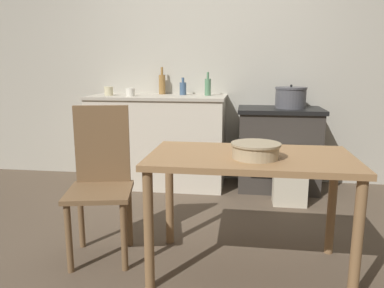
{
  "coord_description": "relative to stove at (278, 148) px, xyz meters",
  "views": [
    {
      "loc": [
        0.42,
        -2.54,
        1.23
      ],
      "look_at": [
        0.0,
        0.44,
        0.61
      ],
      "focal_mm": 35.0,
      "sensor_mm": 36.0,
      "label": 1
    }
  ],
  "objects": [
    {
      "name": "bottle_far_left",
      "position": [
        -1.24,
        0.18,
        0.64
      ],
      "size": [
        0.07,
        0.07,
        0.29
      ],
      "color": "olive",
      "rests_on": "counter_cabinet"
    },
    {
      "name": "cup_center",
      "position": [
        -1.5,
        -0.16,
        0.57
      ],
      "size": [
        0.09,
        0.09,
        0.08
      ],
      "primitive_type": "cylinder",
      "color": "silver",
      "rests_on": "counter_cabinet"
    },
    {
      "name": "work_table",
      "position": [
        -0.31,
        -1.66,
        0.21
      ],
      "size": [
        1.19,
        0.67,
        0.73
      ],
      "color": "#997047",
      "rests_on": "ground_plane"
    },
    {
      "name": "stove",
      "position": [
        0.0,
        0.0,
        0.0
      ],
      "size": [
        0.83,
        0.57,
        0.83
      ],
      "color": "#38332D",
      "rests_on": "ground_plane"
    },
    {
      "name": "cup_center_left",
      "position": [
        -1.75,
        -0.09,
        0.57
      ],
      "size": [
        0.09,
        0.09,
        0.09
      ],
      "primitive_type": "cylinder",
      "color": "beige",
      "rests_on": "counter_cabinet"
    },
    {
      "name": "bottle_mid_left",
      "position": [
        -0.73,
        0.05,
        0.62
      ],
      "size": [
        0.06,
        0.06,
        0.24
      ],
      "color": "#517F5B",
      "rests_on": "counter_cabinet"
    },
    {
      "name": "ground_plane",
      "position": [
        -0.77,
        -1.28,
        -0.42
      ],
      "size": [
        14.0,
        14.0,
        0.0
      ],
      "primitive_type": "plane",
      "color": "brown"
    },
    {
      "name": "counter_cabinet",
      "position": [
        -1.25,
        -0.03,
        0.06
      ],
      "size": [
        1.41,
        0.63,
        0.95
      ],
      "color": "beige",
      "rests_on": "ground_plane"
    },
    {
      "name": "flour_sack",
      "position": [
        0.07,
        -0.47,
        -0.24
      ],
      "size": [
        0.3,
        0.21,
        0.37
      ],
      "primitive_type": "cube",
      "color": "beige",
      "rests_on": "ground_plane"
    },
    {
      "name": "stock_pot",
      "position": [
        0.1,
        -0.0,
        0.52
      ],
      "size": [
        0.31,
        0.31,
        0.23
      ],
      "color": "#4C4C51",
      "rests_on": "stove"
    },
    {
      "name": "chair",
      "position": [
        -1.27,
        -1.58,
        0.1
      ],
      "size": [
        0.47,
        0.47,
        0.99
      ],
      "rotation": [
        0.0,
        0.0,
        0.21
      ],
      "color": "brown",
      "rests_on": "ground_plane"
    },
    {
      "name": "bottle_left",
      "position": [
        -1.0,
        0.11,
        0.6
      ],
      "size": [
        0.07,
        0.07,
        0.18
      ],
      "color": "#3D5675",
      "rests_on": "counter_cabinet"
    },
    {
      "name": "wall_back",
      "position": [
        -0.77,
        0.3,
        0.86
      ],
      "size": [
        8.0,
        0.07,
        2.55
      ],
      "color": "#B2AD9E",
      "rests_on": "ground_plane"
    },
    {
      "name": "mixing_bowl_large",
      "position": [
        -0.28,
        -1.74,
        0.36
      ],
      "size": [
        0.28,
        0.28,
        0.09
      ],
      "color": "tan",
      "rests_on": "work_table"
    }
  ]
}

